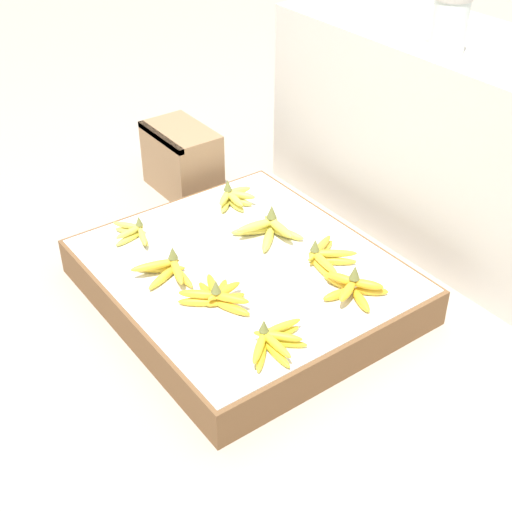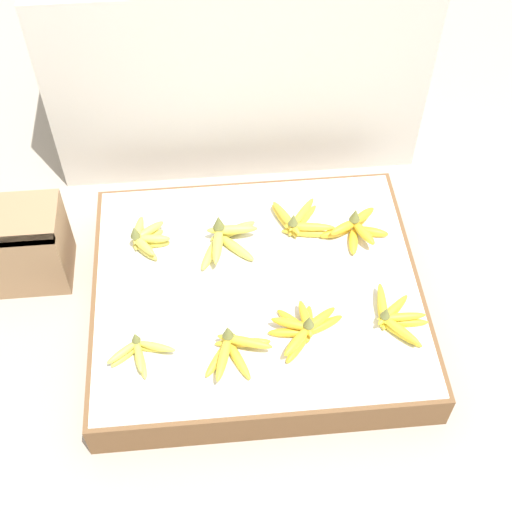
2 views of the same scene
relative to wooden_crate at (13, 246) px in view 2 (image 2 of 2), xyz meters
name	(u,v)px [view 2 (image 2 of 2)]	position (x,y,z in m)	size (l,w,h in m)	color
ground_plane	(257,310)	(0.78, -0.22, -0.14)	(10.00, 10.00, 0.00)	#A89E8E
display_platform	(257,297)	(0.78, -0.22, -0.08)	(1.03, 0.90, 0.14)	brown
back_vendor_table	(233,48)	(0.77, 0.68, 0.23)	(1.32, 0.55, 0.76)	beige
wooden_crate	(13,246)	(0.00, 0.00, 0.00)	(0.34, 0.21, 0.29)	#997551
banana_bunch_front_left	(139,352)	(0.42, -0.45, 0.02)	(0.20, 0.13, 0.08)	#DBCC4C
banana_bunch_front_midleft	(233,349)	(0.69, -0.47, 0.02)	(0.21, 0.18, 0.10)	gold
banana_bunch_front_midright	(304,328)	(0.90, -0.41, 0.02)	(0.23, 0.20, 0.10)	gold
banana_bunch_front_right	(394,317)	(1.17, -0.40, 0.02)	(0.17, 0.23, 0.09)	yellow
banana_bunch_middle_left	(145,239)	(0.43, -0.03, 0.02)	(0.14, 0.18, 0.10)	#DBCC4C
banana_bunch_middle_midleft	(225,239)	(0.69, -0.06, 0.03)	(0.20, 0.21, 0.11)	#DBCC4C
banana_bunch_middle_midright	(298,222)	(0.93, 0.00, 0.02)	(0.20, 0.17, 0.10)	gold
banana_bunch_middle_right	(356,227)	(1.12, -0.04, 0.03)	(0.23, 0.20, 0.11)	gold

